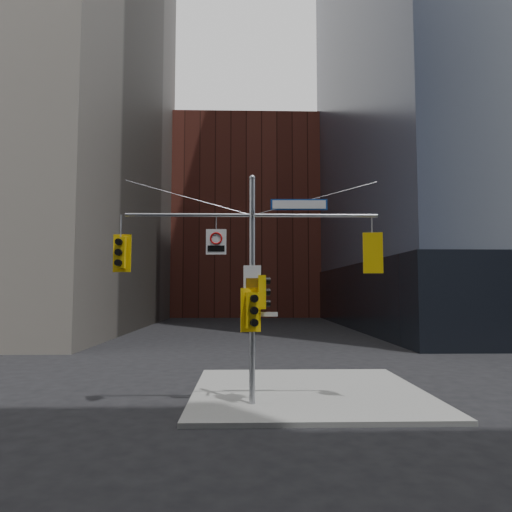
{
  "coord_description": "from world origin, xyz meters",
  "views": [
    {
      "loc": [
        -0.25,
        -12.29,
        3.64
      ],
      "look_at": [
        0.12,
        2.0,
        4.71
      ],
      "focal_mm": 32.0,
      "sensor_mm": 36.0,
      "label": 1
    }
  ],
  "objects_px": {
    "traffic_light_east_arm": "(372,253)",
    "traffic_light_pole_front": "(252,310)",
    "signal_assembly": "(252,265)",
    "traffic_light_west_arm": "(120,253)",
    "street_sign_blade": "(299,205)",
    "traffic_light_pole_side": "(263,292)",
    "regulatory_sign_arm": "(216,241)"
  },
  "relations": [
    {
      "from": "signal_assembly",
      "to": "traffic_light_west_arm",
      "type": "relative_size",
      "value": 6.66
    },
    {
      "from": "street_sign_blade",
      "to": "traffic_light_west_arm",
      "type": "bearing_deg",
      "value": -178.7
    },
    {
      "from": "signal_assembly",
      "to": "traffic_light_pole_side",
      "type": "xyz_separation_m",
      "value": [
        0.32,
        0.01,
        -0.84
      ]
    },
    {
      "from": "traffic_light_east_arm",
      "to": "traffic_light_pole_front",
      "type": "relative_size",
      "value": 0.95
    },
    {
      "from": "signal_assembly",
      "to": "traffic_light_pole_side",
      "type": "relative_size",
      "value": 7.58
    },
    {
      "from": "traffic_light_pole_front",
      "to": "street_sign_blade",
      "type": "height_order",
      "value": "street_sign_blade"
    },
    {
      "from": "traffic_light_pole_side",
      "to": "street_sign_blade",
      "type": "height_order",
      "value": "street_sign_blade"
    },
    {
      "from": "regulatory_sign_arm",
      "to": "traffic_light_pole_side",
      "type": "bearing_deg",
      "value": 2.83
    },
    {
      "from": "traffic_light_pole_front",
      "to": "street_sign_blade",
      "type": "relative_size",
      "value": 0.75
    },
    {
      "from": "traffic_light_pole_front",
      "to": "traffic_light_pole_side",
      "type": "bearing_deg",
      "value": 25.88
    },
    {
      "from": "signal_assembly",
      "to": "traffic_light_pole_front",
      "type": "relative_size",
      "value": 5.94
    },
    {
      "from": "traffic_light_west_arm",
      "to": "traffic_light_pole_side",
      "type": "bearing_deg",
      "value": 3.25
    },
    {
      "from": "traffic_light_east_arm",
      "to": "traffic_light_pole_front",
      "type": "bearing_deg",
      "value": 14.08
    },
    {
      "from": "traffic_light_pole_side",
      "to": "traffic_light_pole_front",
      "type": "bearing_deg",
      "value": 121.42
    },
    {
      "from": "traffic_light_west_arm",
      "to": "traffic_light_east_arm",
      "type": "relative_size",
      "value": 0.94
    },
    {
      "from": "traffic_light_west_arm",
      "to": "regulatory_sign_arm",
      "type": "distance_m",
      "value": 3.01
    },
    {
      "from": "signal_assembly",
      "to": "traffic_light_pole_front",
      "type": "height_order",
      "value": "signal_assembly"
    },
    {
      "from": "signal_assembly",
      "to": "traffic_light_west_arm",
      "type": "bearing_deg",
      "value": 179.82
    },
    {
      "from": "regulatory_sign_arm",
      "to": "traffic_light_pole_front",
      "type": "bearing_deg",
      "value": -10.79
    },
    {
      "from": "signal_assembly",
      "to": "regulatory_sign_arm",
      "type": "bearing_deg",
      "value": -178.98
    },
    {
      "from": "traffic_light_east_arm",
      "to": "traffic_light_pole_side",
      "type": "xyz_separation_m",
      "value": [
        -3.49,
        0.01,
        -1.23
      ]
    },
    {
      "from": "regulatory_sign_arm",
      "to": "traffic_light_west_arm",
      "type": "bearing_deg",
      "value": -179.16
    },
    {
      "from": "traffic_light_pole_side",
      "to": "traffic_light_pole_front",
      "type": "distance_m",
      "value": 0.7
    },
    {
      "from": "traffic_light_west_arm",
      "to": "street_sign_blade",
      "type": "bearing_deg",
      "value": 3.14
    },
    {
      "from": "regulatory_sign_arm",
      "to": "signal_assembly",
      "type": "bearing_deg",
      "value": 2.49
    },
    {
      "from": "traffic_light_east_arm",
      "to": "regulatory_sign_arm",
      "type": "distance_m",
      "value": 4.96
    },
    {
      "from": "traffic_light_west_arm",
      "to": "traffic_light_pole_side",
      "type": "relative_size",
      "value": 1.14
    },
    {
      "from": "traffic_light_east_arm",
      "to": "street_sign_blade",
      "type": "distance_m",
      "value": 2.79
    },
    {
      "from": "traffic_light_east_arm",
      "to": "street_sign_blade",
      "type": "height_order",
      "value": "street_sign_blade"
    },
    {
      "from": "street_sign_blade",
      "to": "signal_assembly",
      "type": "bearing_deg",
      "value": -178.48
    },
    {
      "from": "signal_assembly",
      "to": "street_sign_blade",
      "type": "bearing_deg",
      "value": 0.12
    },
    {
      "from": "traffic_light_pole_side",
      "to": "regulatory_sign_arm",
      "type": "xyz_separation_m",
      "value": [
        -1.46,
        -0.03,
        1.6
      ]
    }
  ]
}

